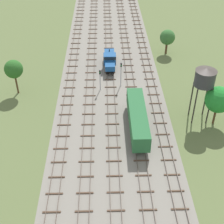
{
  "coord_description": "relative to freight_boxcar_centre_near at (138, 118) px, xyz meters",
  "views": [
    {
      "loc": [
        -1.26,
        5.22,
        36.05
      ],
      "look_at": [
        0.0,
        51.1,
        1.5
      ],
      "focal_mm": 52.23,
      "sensor_mm": 36.0,
      "label": 1
    }
  ],
  "objects": [
    {
      "name": "lineside_tree_0",
      "position": [
        9.5,
        28.34,
        1.66
      ],
      "size": [
        3.56,
        3.56,
        5.93
      ],
      "color": "#4C331E",
      "rests_on": "ground"
    },
    {
      "name": "signal_post_nearest",
      "position": [
        -2.11,
        14.02,
        0.97
      ],
      "size": [
        0.28,
        0.47,
        5.38
      ],
      "color": "gray",
      "rests_on": "ground"
    },
    {
      "name": "signal_post_near",
      "position": [
        -6.33,
        12.48,
        0.57
      ],
      "size": [
        0.28,
        0.47,
        4.7
      ],
      "color": "gray",
      "rests_on": "ground"
    },
    {
      "name": "freight_boxcar_centre_near",
      "position": [
        0.0,
        0.0,
        0.0
      ],
      "size": [
        2.87,
        14.0,
        3.6
      ],
      "color": "#286638",
      "rests_on": "ground"
    },
    {
      "name": "water_tower",
      "position": [
        11.04,
        2.69,
        6.02
      ],
      "size": [
        3.56,
        3.56,
        10.28
      ],
      "color": "#2D2826",
      "rests_on": "ground"
    },
    {
      "name": "lineside_tree_1",
      "position": [
        13.48,
        1.2,
        2.63
      ],
      "size": [
        4.51,
        4.51,
        7.35
      ],
      "color": "#4C331E",
      "rests_on": "ground"
    },
    {
      "name": "track_centre",
      "position": [
        -0.01,
        8.93,
        -2.31
      ],
      "size": [
        2.4,
        126.0,
        0.29
      ],
      "color": "#47382D",
      "rests_on": "ground"
    },
    {
      "name": "ground_plane",
      "position": [
        -4.22,
        7.93,
        -2.45
      ],
      "size": [
        480.0,
        480.0,
        0.0
      ],
      "primitive_type": "plane",
      "color": "#5B6B3D"
    },
    {
      "name": "lineside_tree_2",
      "position": [
        -22.71,
        11.96,
        2.89
      ],
      "size": [
        3.55,
        3.55,
        7.16
      ],
      "color": "#4C331E",
      "rests_on": "ground"
    },
    {
      "name": "track_centre_right",
      "position": [
        4.21,
        8.93,
        -2.31
      ],
      "size": [
        2.4,
        126.0,
        0.29
      ],
      "color": "#47382D",
      "rests_on": "ground"
    },
    {
      "name": "ballast_bed",
      "position": [
        -4.22,
        7.93,
        -2.45
      ],
      "size": [
        20.86,
        176.0,
        0.01
      ],
      "primitive_type": "cube",
      "color": "gray",
      "rests_on": "ground"
    },
    {
      "name": "shunter_loco_centre_left_mid",
      "position": [
        -4.22,
        21.86,
        -0.44
      ],
      "size": [
        2.74,
        8.46,
        3.1
      ],
      "color": "#194C8C",
      "rests_on": "ground"
    },
    {
      "name": "track_far_left",
      "position": [
        -12.65,
        8.93,
        -2.31
      ],
      "size": [
        2.4,
        126.0,
        0.29
      ],
      "color": "#47382D",
      "rests_on": "ground"
    },
    {
      "name": "track_centre_left",
      "position": [
        -4.22,
        8.93,
        -2.31
      ],
      "size": [
        2.4,
        126.0,
        0.29
      ],
      "color": "#47382D",
      "rests_on": "ground"
    },
    {
      "name": "track_left",
      "position": [
        -8.44,
        8.93,
        -2.31
      ],
      "size": [
        2.4,
        126.0,
        0.29
      ],
      "color": "#47382D",
      "rests_on": "ground"
    }
  ]
}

